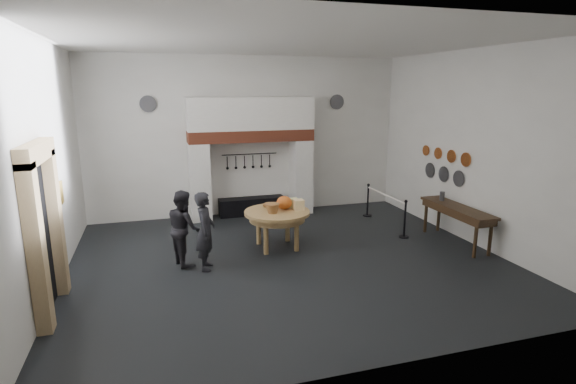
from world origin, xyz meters
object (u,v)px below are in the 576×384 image
object	(u,v)px
work_table	(277,212)
side_table	(457,208)
visitor_near	(205,231)
iron_range	(252,206)
visitor_far	(184,228)
barrier_post_far	(368,201)
barrier_post_near	(405,220)

from	to	relation	value
work_table	side_table	xyz separation A→B (m)	(4.13, -0.93, 0.03)
visitor_near	iron_range	bearing A→B (deg)	-13.15
visitor_far	barrier_post_far	world-z (taller)	visitor_far
barrier_post_near	iron_range	bearing A→B (deg)	135.37
work_table	visitor_near	size ratio (longest dim) A/B	0.93
visitor_far	barrier_post_far	size ratio (longest dim) A/B	1.76
visitor_near	barrier_post_near	bearing A→B (deg)	-71.24
work_table	visitor_near	distance (m)	1.89
work_table	visitor_near	xyz separation A→B (m)	(-1.72, -0.79, -0.03)
iron_range	work_table	xyz separation A→B (m)	(-0.03, -2.89, 0.59)
iron_range	visitor_far	world-z (taller)	visitor_far
iron_range	barrier_post_near	world-z (taller)	barrier_post_near
iron_range	barrier_post_near	xyz separation A→B (m)	(3.16, -3.12, 0.20)
visitor_near	barrier_post_near	distance (m)	4.95
iron_range	visitor_near	distance (m)	4.11
side_table	visitor_far	bearing A→B (deg)	175.04
barrier_post_near	barrier_post_far	world-z (taller)	same
work_table	side_table	bearing A→B (deg)	-12.74
iron_range	barrier_post_far	bearing A→B (deg)	-19.51
work_table	barrier_post_far	bearing A→B (deg)	29.01
work_table	visitor_near	bearing A→B (deg)	-155.27
visitor_near	visitor_far	world-z (taller)	visitor_near
barrier_post_far	visitor_far	bearing A→B (deg)	-157.85
visitor_near	barrier_post_near	xyz separation A→B (m)	(4.91, 0.56, -0.36)
iron_range	visitor_near	bearing A→B (deg)	-115.40
iron_range	barrier_post_far	size ratio (longest dim) A/B	2.11
work_table	side_table	world-z (taller)	side_table
side_table	iron_range	bearing A→B (deg)	137.01
barrier_post_far	iron_range	bearing A→B (deg)	160.49
visitor_far	iron_range	bearing A→B (deg)	-48.59
visitor_near	side_table	xyz separation A→B (m)	(5.85, -0.14, 0.06)
visitor_far	work_table	bearing A→B (deg)	-94.92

